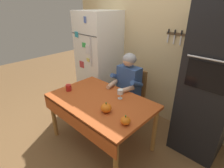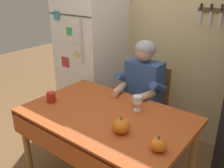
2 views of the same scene
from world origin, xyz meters
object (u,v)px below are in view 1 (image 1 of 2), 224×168
(coffee_mug, at_px, (69,88))
(refrigerator, at_px, (99,60))
(wall_oven, at_px, (211,81))
(dining_table, at_px, (99,106))
(chair_behind_person, at_px, (133,94))
(wine_glass, at_px, (120,92))
(pumpkin_large, at_px, (125,121))
(seated_person, at_px, (126,85))
(pumpkin_medium, at_px, (106,108))

(coffee_mug, bearing_deg, refrigerator, 112.53)
(wall_oven, distance_m, dining_table, 1.45)
(wall_oven, distance_m, chair_behind_person, 1.22)
(wine_glass, xyz_separation_m, pumpkin_large, (0.40, -0.38, -0.05))
(refrigerator, xyz_separation_m, seated_person, (0.92, -0.28, -0.16))
(wall_oven, relative_size, chair_behind_person, 2.26)
(dining_table, relative_size, seated_person, 1.12)
(chair_behind_person, xyz_separation_m, wine_glass, (0.20, -0.56, 0.33))
(refrigerator, bearing_deg, pumpkin_large, -34.07)
(wine_glass, distance_m, pumpkin_large, 0.55)
(wall_oven, relative_size, pumpkin_large, 18.78)
(coffee_mug, height_order, wine_glass, wine_glass)
(wine_glass, bearing_deg, chair_behind_person, 109.92)
(pumpkin_large, bearing_deg, pumpkin_medium, 175.97)
(pumpkin_medium, bearing_deg, wall_oven, 52.99)
(seated_person, distance_m, wine_glass, 0.44)
(chair_behind_person, relative_size, pumpkin_large, 8.31)
(dining_table, xyz_separation_m, coffee_mug, (-0.54, -0.12, 0.13))
(refrigerator, xyz_separation_m, wine_glass, (1.12, -0.65, -0.06))
(dining_table, bearing_deg, seated_person, 93.16)
(seated_person, distance_m, pumpkin_medium, 0.79)
(coffee_mug, bearing_deg, pumpkin_medium, -0.64)
(coffee_mug, bearing_deg, wall_oven, 33.25)
(wall_oven, relative_size, wine_glass, 15.37)
(wall_oven, xyz_separation_m, dining_table, (-1.05, -0.92, -0.39))
(pumpkin_medium, bearing_deg, pumpkin_large, -4.03)
(seated_person, height_order, coffee_mug, seated_person)
(refrigerator, distance_m, dining_table, 1.32)
(seated_person, distance_m, coffee_mug, 0.88)
(seated_person, height_order, pumpkin_medium, seated_person)
(chair_behind_person, bearing_deg, dining_table, -87.59)
(coffee_mug, height_order, pumpkin_large, pumpkin_large)
(wall_oven, xyz_separation_m, wine_glass, (-0.88, -0.69, -0.21))
(chair_behind_person, distance_m, wine_glass, 0.68)
(chair_behind_person, bearing_deg, wall_oven, 6.85)
(pumpkin_medium, bearing_deg, refrigerator, 140.19)
(chair_behind_person, bearing_deg, coffee_mug, -118.90)
(seated_person, height_order, pumpkin_large, seated_person)
(wine_glass, bearing_deg, dining_table, -126.78)
(refrigerator, distance_m, chair_behind_person, 1.00)
(pumpkin_large, bearing_deg, dining_table, 165.59)
(dining_table, bearing_deg, pumpkin_large, -14.41)
(dining_table, relative_size, chair_behind_person, 1.51)
(chair_behind_person, height_order, wine_glass, chair_behind_person)
(refrigerator, height_order, chair_behind_person, refrigerator)
(chair_behind_person, relative_size, wine_glass, 6.81)
(wall_oven, bearing_deg, refrigerator, -178.86)
(seated_person, bearing_deg, refrigerator, 163.06)
(chair_behind_person, xyz_separation_m, coffee_mug, (-0.50, -0.91, 0.27))
(refrigerator, distance_m, wine_glass, 1.30)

